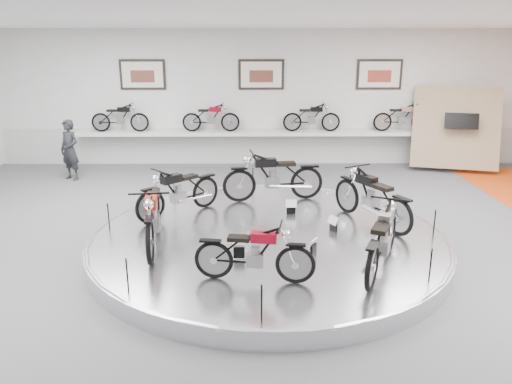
{
  "coord_description": "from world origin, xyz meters",
  "views": [
    {
      "loc": [
        -0.3,
        -8.13,
        3.65
      ],
      "look_at": [
        -0.22,
        0.6,
        1.0
      ],
      "focal_mm": 35.0,
      "sensor_mm": 36.0,
      "label": 1
    }
  ],
  "objects_px": {
    "shelf": "(261,133)",
    "bike_c": "(179,191)",
    "visitor": "(70,150)",
    "bike_b": "(273,176)",
    "bike_f": "(383,239)",
    "bike_e": "(254,253)",
    "display_platform": "(268,241)",
    "bike_a": "(372,197)",
    "bike_d": "(153,215)"
  },
  "relations": [
    {
      "from": "shelf",
      "to": "bike_c",
      "type": "distance_m",
      "value": 5.63
    },
    {
      "from": "bike_c",
      "to": "visitor",
      "type": "xyz_separation_m",
      "value": [
        -3.48,
        3.82,
        0.02
      ]
    },
    {
      "from": "bike_c",
      "to": "visitor",
      "type": "relative_size",
      "value": 1.03
    },
    {
      "from": "bike_b",
      "to": "bike_f",
      "type": "height_order",
      "value": "bike_b"
    },
    {
      "from": "bike_c",
      "to": "bike_f",
      "type": "distance_m",
      "value": 4.26
    },
    {
      "from": "bike_e",
      "to": "visitor",
      "type": "bearing_deg",
      "value": 134.9
    },
    {
      "from": "shelf",
      "to": "visitor",
      "type": "distance_m",
      "value": 5.45
    },
    {
      "from": "shelf",
      "to": "bike_b",
      "type": "relative_size",
      "value": 5.88
    },
    {
      "from": "display_platform",
      "to": "bike_f",
      "type": "bearing_deg",
      "value": -42.4
    },
    {
      "from": "shelf",
      "to": "visitor",
      "type": "bearing_deg",
      "value": -163.69
    },
    {
      "from": "bike_b",
      "to": "bike_c",
      "type": "bearing_deg",
      "value": 17.78
    },
    {
      "from": "bike_b",
      "to": "bike_f",
      "type": "relative_size",
      "value": 1.06
    },
    {
      "from": "bike_a",
      "to": "bike_c",
      "type": "distance_m",
      "value": 3.75
    },
    {
      "from": "shelf",
      "to": "bike_b",
      "type": "bearing_deg",
      "value": -87.73
    },
    {
      "from": "display_platform",
      "to": "bike_b",
      "type": "xyz_separation_m",
      "value": [
        0.18,
        1.98,
        0.7
      ]
    },
    {
      "from": "shelf",
      "to": "bike_d",
      "type": "relative_size",
      "value": 5.94
    },
    {
      "from": "display_platform",
      "to": "bike_b",
      "type": "relative_size",
      "value": 3.42
    },
    {
      "from": "display_platform",
      "to": "visitor",
      "type": "bearing_deg",
      "value": 137.0
    },
    {
      "from": "bike_f",
      "to": "display_platform",
      "type": "bearing_deg",
      "value": 72.7
    },
    {
      "from": "bike_b",
      "to": "bike_f",
      "type": "xyz_separation_m",
      "value": [
        1.49,
        -3.5,
        -0.03
      ]
    },
    {
      "from": "bike_a",
      "to": "bike_c",
      "type": "height_order",
      "value": "bike_a"
    },
    {
      "from": "bike_f",
      "to": "bike_d",
      "type": "bearing_deg",
      "value": 99.72
    },
    {
      "from": "bike_d",
      "to": "bike_e",
      "type": "xyz_separation_m",
      "value": [
        1.69,
        -1.32,
        -0.1
      ]
    },
    {
      "from": "bike_d",
      "to": "visitor",
      "type": "relative_size",
      "value": 1.13
    },
    {
      "from": "shelf",
      "to": "bike_a",
      "type": "height_order",
      "value": "bike_a"
    },
    {
      "from": "bike_b",
      "to": "bike_e",
      "type": "distance_m",
      "value": 3.86
    },
    {
      "from": "bike_c",
      "to": "bike_d",
      "type": "height_order",
      "value": "bike_d"
    },
    {
      "from": "bike_a",
      "to": "bike_f",
      "type": "height_order",
      "value": "bike_a"
    },
    {
      "from": "bike_d",
      "to": "bike_b",
      "type": "bearing_deg",
      "value": 133.25
    },
    {
      "from": "display_platform",
      "to": "visitor",
      "type": "relative_size",
      "value": 3.89
    },
    {
      "from": "bike_c",
      "to": "shelf",
      "type": "bearing_deg",
      "value": -152.46
    },
    {
      "from": "display_platform",
      "to": "bike_a",
      "type": "relative_size",
      "value": 3.56
    },
    {
      "from": "visitor",
      "to": "bike_f",
      "type": "bearing_deg",
      "value": -14.84
    },
    {
      "from": "bike_c",
      "to": "bike_f",
      "type": "xyz_separation_m",
      "value": [
        3.41,
        -2.57,
        0.02
      ]
    },
    {
      "from": "shelf",
      "to": "bike_f",
      "type": "bearing_deg",
      "value": -78.15
    },
    {
      "from": "bike_a",
      "to": "bike_d",
      "type": "bearing_deg",
      "value": 76.04
    },
    {
      "from": "shelf",
      "to": "bike_e",
      "type": "relative_size",
      "value": 7.35
    },
    {
      "from": "bike_e",
      "to": "visitor",
      "type": "height_order",
      "value": "visitor"
    },
    {
      "from": "bike_f",
      "to": "shelf",
      "type": "bearing_deg",
      "value": 36.95
    },
    {
      "from": "bike_d",
      "to": "bike_e",
      "type": "height_order",
      "value": "bike_d"
    },
    {
      "from": "bike_c",
      "to": "bike_d",
      "type": "bearing_deg",
      "value": 37.92
    },
    {
      "from": "shelf",
      "to": "bike_d",
      "type": "xyz_separation_m",
      "value": [
        -1.96,
        -6.92,
        -0.16
      ]
    },
    {
      "from": "display_platform",
      "to": "bike_f",
      "type": "relative_size",
      "value": 3.64
    },
    {
      "from": "bike_e",
      "to": "visitor",
      "type": "xyz_separation_m",
      "value": [
        -4.96,
        6.72,
        0.08
      ]
    },
    {
      "from": "display_platform",
      "to": "bike_a",
      "type": "xyz_separation_m",
      "value": [
        1.97,
        0.53,
        0.68
      ]
    },
    {
      "from": "bike_a",
      "to": "bike_d",
      "type": "relative_size",
      "value": 0.97
    },
    {
      "from": "bike_d",
      "to": "bike_a",
      "type": "bearing_deg",
      "value": 98.61
    },
    {
      "from": "bike_e",
      "to": "bike_a",
      "type": "bearing_deg",
      "value": 55.21
    },
    {
      "from": "shelf",
      "to": "bike_a",
      "type": "distance_m",
      "value": 6.2
    },
    {
      "from": "display_platform",
      "to": "bike_f",
      "type": "height_order",
      "value": "bike_f"
    }
  ]
}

